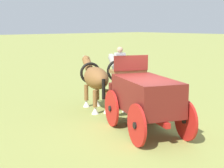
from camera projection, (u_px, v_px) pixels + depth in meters
ground_plane at (146, 133)px, 11.77m from camera, size 220.00×220.00×0.00m
show_wagon at (145, 96)px, 11.69m from camera, size 5.71×2.96×2.79m
draft_horse_near at (95, 79)px, 14.82m from camera, size 2.88×1.59×2.19m
draft_horse_off at (124, 76)px, 15.23m from camera, size 3.12×1.71×2.23m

